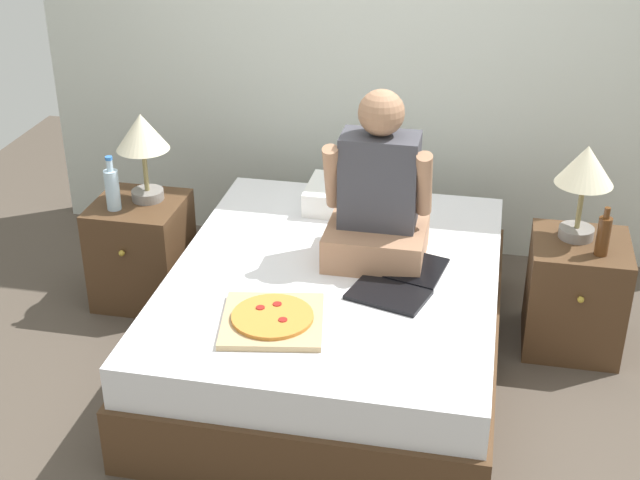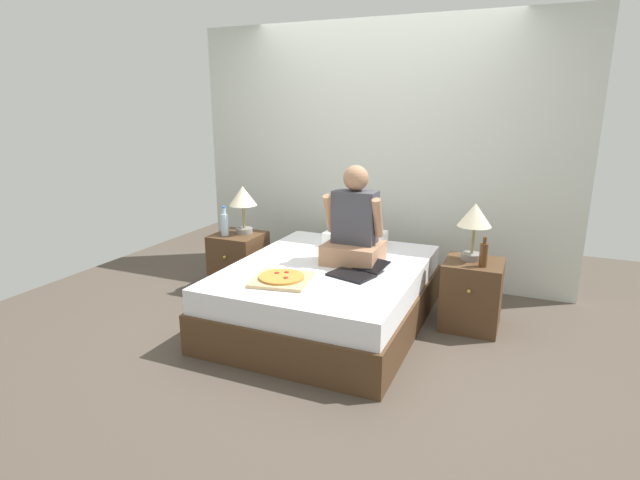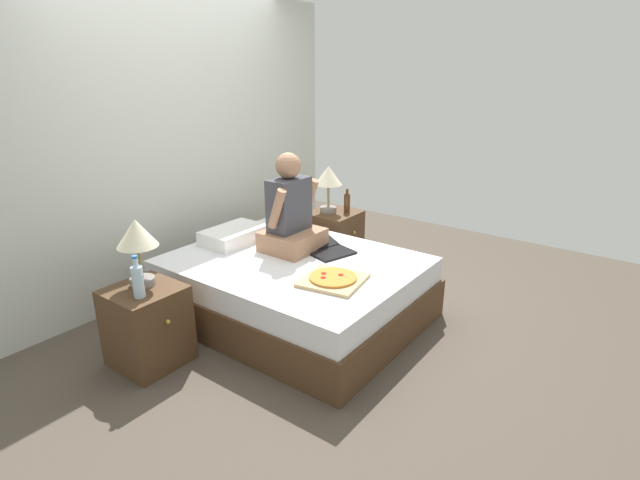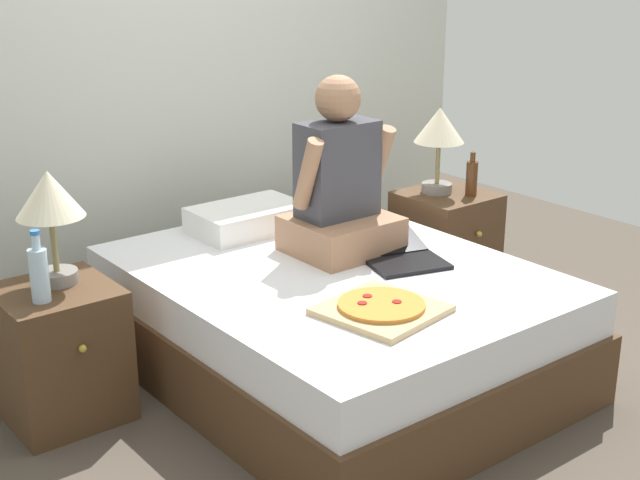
{
  "view_description": "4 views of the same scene",
  "coord_description": "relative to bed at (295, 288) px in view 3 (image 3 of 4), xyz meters",
  "views": [
    {
      "loc": [
        0.62,
        -3.38,
        2.42
      ],
      "look_at": [
        -0.04,
        -0.14,
        0.71
      ],
      "focal_mm": 50.0,
      "sensor_mm": 36.0,
      "label": 1
    },
    {
      "loc": [
        1.44,
        -3.48,
        1.72
      ],
      "look_at": [
        -0.01,
        -0.12,
        0.73
      ],
      "focal_mm": 28.0,
      "sensor_mm": 36.0,
      "label": 2
    },
    {
      "loc": [
        -2.73,
        -2.28,
        1.93
      ],
      "look_at": [
        0.02,
        -0.23,
        0.69
      ],
      "focal_mm": 28.0,
      "sensor_mm": 36.0,
      "label": 3
    },
    {
      "loc": [
        -2.23,
        -2.73,
        1.82
      ],
      "look_at": [
        -0.09,
        -0.02,
        0.64
      ],
      "focal_mm": 50.0,
      "sensor_mm": 36.0,
      "label": 4
    }
  ],
  "objects": [
    {
      "name": "beer_bottle",
      "position": [
        1.15,
        0.28,
        0.4
      ],
      "size": [
        0.06,
        0.06,
        0.23
      ],
      "color": "#512D14",
      "rests_on": "nightstand_right"
    },
    {
      "name": "lamp_on_left_nightstand",
      "position": [
        -1.04,
        0.43,
        0.63
      ],
      "size": [
        0.26,
        0.26,
        0.45
      ],
      "color": "gray",
      "rests_on": "nightstand_left"
    },
    {
      "name": "wall_back",
      "position": [
        0.0,
        1.29,
        1.01
      ],
      "size": [
        3.79,
        0.12,
        2.5
      ],
      "primitive_type": "cube",
      "color": "silver",
      "rests_on": "ground"
    },
    {
      "name": "person_seated",
      "position": [
        0.16,
        0.16,
        0.54
      ],
      "size": [
        0.47,
        0.4,
        0.78
      ],
      "color": "#A37556",
      "rests_on": "bed"
    },
    {
      "name": "ground_plane",
      "position": [
        0.0,
        0.0,
        -0.24
      ],
      "size": [
        5.79,
        5.79,
        0.0
      ],
      "primitive_type": "plane",
      "color": "#4C4238"
    },
    {
      "name": "pillow",
      "position": [
        -0.0,
        0.65,
        0.31
      ],
      "size": [
        0.52,
        0.34,
        0.12
      ],
      "primitive_type": "cube",
      "color": "white",
      "rests_on": "bed"
    },
    {
      "name": "pizza_box",
      "position": [
        -0.16,
        -0.48,
        0.27
      ],
      "size": [
        0.46,
        0.46,
        0.05
      ],
      "color": "tan",
      "rests_on": "bed"
    },
    {
      "name": "laptop",
      "position": [
        0.28,
        -0.11,
        0.27
      ],
      "size": [
        0.42,
        0.49,
        0.07
      ],
      "color": "black",
      "rests_on": "bed"
    },
    {
      "name": "nightstand_left",
      "position": [
        -1.08,
        0.38,
        0.03
      ],
      "size": [
        0.44,
        0.47,
        0.54
      ],
      "color": "#4C331E",
      "rests_on": "ground"
    },
    {
      "name": "nightstand_right",
      "position": [
        1.08,
        0.38,
        0.03
      ],
      "size": [
        0.44,
        0.47,
        0.54
      ],
      "color": "#4C331E",
      "rests_on": "ground"
    },
    {
      "name": "water_bottle",
      "position": [
        -1.16,
        0.29,
        0.41
      ],
      "size": [
        0.07,
        0.07,
        0.28
      ],
      "color": "silver",
      "rests_on": "nightstand_left"
    },
    {
      "name": "bed",
      "position": [
        0.0,
        0.0,
        0.0
      ],
      "size": [
        1.47,
        1.87,
        0.49
      ],
      "color": "#4C331E",
      "rests_on": "ground"
    },
    {
      "name": "lamp_on_right_nightstand",
      "position": [
        1.05,
        0.43,
        0.63
      ],
      "size": [
        0.26,
        0.26,
        0.45
      ],
      "color": "gray",
      "rests_on": "nightstand_right"
    }
  ]
}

